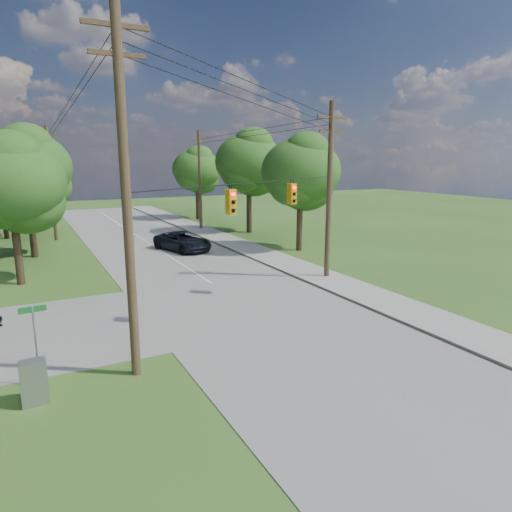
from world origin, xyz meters
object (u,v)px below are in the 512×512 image
car_main_north (183,241)px  control_cabinet (34,382)px  pole_north_w (51,183)px  pole_ne (329,189)px  pole_north_e (200,179)px  pole_sw (126,192)px

car_main_north → control_cabinet: size_ratio=3.90×
pole_north_w → car_main_north: (8.63, -9.89, -4.35)m
car_main_north → control_cabinet: (-11.39, -20.24, -0.09)m
pole_ne → pole_north_e: 22.00m
pole_sw → control_cabinet: size_ratio=8.71×
pole_north_w → pole_ne: bearing=-57.7°
car_main_north → control_cabinet: car_main_north is taller
pole_north_w → pole_north_e: bearing=0.0°
pole_sw → car_main_north: 22.04m
pole_sw → pole_north_w: bearing=90.8°
pole_north_e → pole_sw: bearing=-114.5°
pole_north_e → control_cabinet: 34.72m
pole_sw → pole_north_w: pole_sw is taller
pole_sw → pole_ne: (13.50, 7.60, -0.76)m
pole_north_w → car_main_north: size_ratio=1.86×
pole_ne → control_cabinet: (-16.66, -8.14, -4.78)m
pole_ne → control_cabinet: bearing=-154.0°
control_cabinet → pole_north_e: bearing=59.8°
pole_sw → car_main_north: (8.23, 19.71, -5.45)m
pole_north_e → pole_ne: bearing=-90.0°
pole_north_e → car_main_north: 12.03m
pole_sw → car_main_north: size_ratio=2.23×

